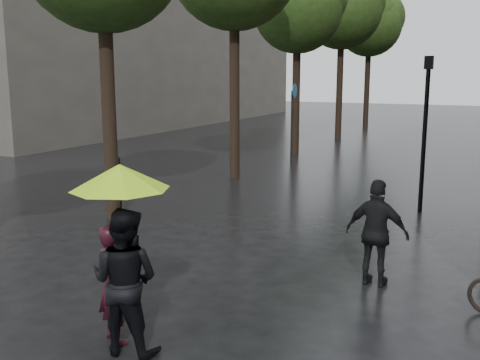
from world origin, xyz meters
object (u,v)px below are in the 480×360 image
Objects in this scene: person_burgundy at (114,283)px; lamp_post at (425,119)px; pedestrian_walking at (377,233)px; person_black at (125,281)px.

lamp_post is at bearing -82.92° from person_burgundy.
lamp_post is (-0.11, 5.37, 1.43)m from pedestrian_walking.
lamp_post reaches higher than person_black.
pedestrian_walking is at bearing -104.09° from person_burgundy.
person_burgundy is 9.26m from lamp_post.
person_burgundy is 0.89× the size of pedestrian_walking.
person_black reaches higher than person_burgundy.
person_burgundy is 0.85× the size of person_black.
person_black is (0.30, -0.15, 0.14)m from person_burgundy.
pedestrian_walking is 0.46× the size of lamp_post.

